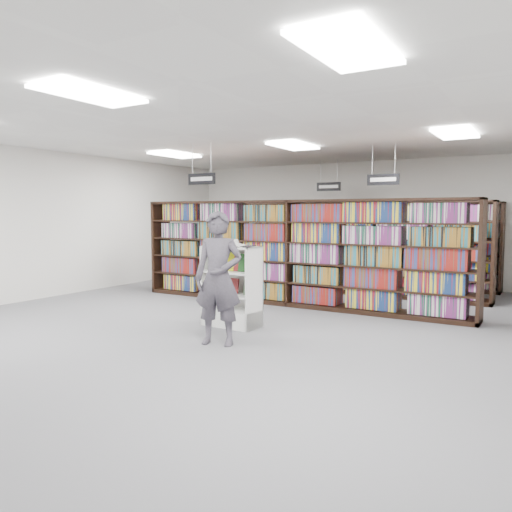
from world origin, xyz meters
The scene contains 18 objects.
floor centered at (0.00, 0.00, 0.00)m, with size 12.00×12.00×0.00m, color #5A5A5F.
ceiling centered at (0.00, 0.00, 3.20)m, with size 10.00×12.00×0.10m, color silver.
wall_back centered at (0.00, 6.00, 1.60)m, with size 10.00×0.10×3.20m, color silver.
wall_left centered at (-5.00, 0.00, 1.60)m, with size 0.10×12.00×3.20m, color silver.
bookshelf_row_near centered at (0.00, 2.00, 1.05)m, with size 7.00×0.60×2.10m.
bookshelf_row_mid centered at (0.00, 4.00, 1.05)m, with size 7.00×0.60×2.10m.
bookshelf_row_far centered at (0.00, 5.70, 1.05)m, with size 7.00×0.60×2.10m.
aisle_sign_left centered at (-1.50, 1.00, 2.53)m, with size 0.65×0.02×0.80m.
aisle_sign_right centered at (1.50, 3.00, 2.53)m, with size 0.65×0.02×0.80m.
aisle_sign_center centered at (-0.50, 5.00, 2.53)m, with size 0.65×0.02×0.80m.
troffer_front_center centered at (0.00, -3.00, 3.16)m, with size 0.60×1.20×0.04m, color white.
troffer_front_right centered at (3.00, -3.00, 3.16)m, with size 0.60×1.20×0.04m, color white.
troffer_back_left centered at (-3.00, 2.00, 3.16)m, with size 0.60×1.20×0.04m, color white.
troffer_back_center centered at (0.00, 2.00, 3.16)m, with size 0.60×1.20×0.04m, color white.
troffer_back_right centered at (3.00, 2.00, 3.16)m, with size 0.60×1.20×0.04m, color white.
endcap_display centered at (0.00, -0.18, 0.46)m, with size 0.96×0.51×1.31m.
open_book centered at (0.06, -0.25, 1.34)m, with size 0.70×0.49×0.13m.
shopper centered at (0.47, -1.25, 0.94)m, with size 0.68×0.45×1.87m, color #49454E.
Camera 1 is at (4.47, -6.91, 1.86)m, focal length 35.00 mm.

